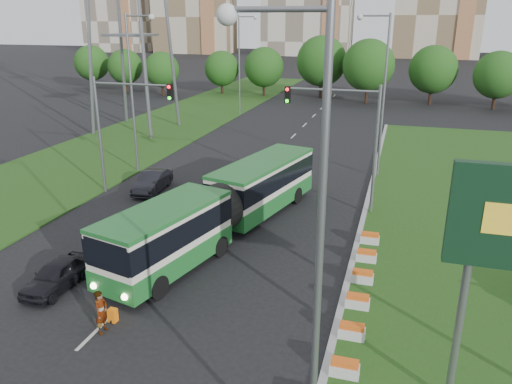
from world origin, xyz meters
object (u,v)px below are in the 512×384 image
(car_left_near, at_px, (57,275))
(pedestrian, at_px, (101,312))
(traffic_mast_left, at_px, (119,118))
(shopping_trolley, at_px, (113,315))
(traffic_mast_median, at_px, (350,128))
(car_left_far, at_px, (152,182))
(articulated_bus, at_px, (222,205))

(car_left_near, bearing_deg, pedestrian, -31.16)
(traffic_mast_left, bearing_deg, car_left_near, -72.92)
(shopping_trolley, bearing_deg, car_left_near, 159.80)
(shopping_trolley, bearing_deg, pedestrian, -86.13)
(car_left_near, bearing_deg, traffic_mast_median, 50.09)
(car_left_far, relative_size, shopping_trolley, 7.56)
(traffic_mast_left, bearing_deg, pedestrian, -62.49)
(pedestrian, height_order, shopping_trolley, pedestrian)
(traffic_mast_left, xyz_separation_m, car_left_near, (3.80, -12.37, -4.70))
(traffic_mast_median, xyz_separation_m, car_left_far, (-13.55, -0.02, -4.63))
(traffic_mast_median, relative_size, pedestrian, 4.45)
(articulated_bus, relative_size, shopping_trolley, 30.46)
(pedestrian, bearing_deg, articulated_bus, -6.98)
(car_left_near, bearing_deg, car_left_far, 99.75)
(articulated_bus, relative_size, car_left_far, 4.03)
(traffic_mast_left, bearing_deg, car_left_far, 31.42)
(car_left_near, xyz_separation_m, pedestrian, (3.89, -2.39, 0.25))
(traffic_mast_median, bearing_deg, car_left_far, -179.93)
(traffic_mast_left, height_order, shopping_trolley, traffic_mast_left)
(traffic_mast_median, xyz_separation_m, shopping_trolley, (-7.48, -15.04, -5.06))
(articulated_bus, height_order, car_left_far, articulated_bus)
(traffic_mast_left, height_order, car_left_near, traffic_mast_left)
(traffic_mast_median, height_order, car_left_near, traffic_mast_median)
(traffic_mast_left, xyz_separation_m, car_left_far, (1.61, 0.98, -4.63))
(traffic_mast_median, distance_m, traffic_mast_left, 15.19)
(shopping_trolley, bearing_deg, articulated_bus, 85.46)
(car_left_far, distance_m, shopping_trolley, 16.20)
(traffic_mast_left, height_order, articulated_bus, traffic_mast_left)
(car_left_near, bearing_deg, articulated_bus, 56.96)
(traffic_mast_median, bearing_deg, car_left_near, -130.34)
(traffic_mast_left, distance_m, car_left_far, 5.00)
(shopping_trolley, bearing_deg, traffic_mast_median, 66.61)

